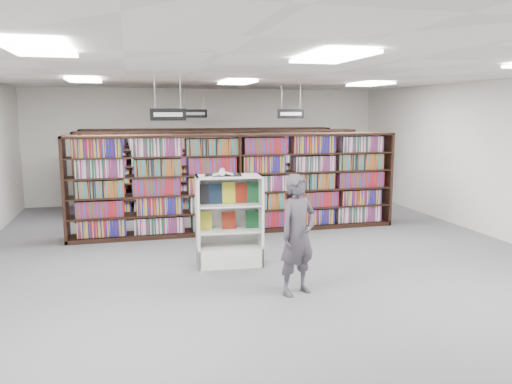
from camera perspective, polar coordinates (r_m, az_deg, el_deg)
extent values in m
plane|color=#55545A|center=(8.94, 0.65, -7.48)|extent=(12.00, 12.00, 0.00)
cube|color=silver|center=(8.59, 0.69, 13.43)|extent=(10.00, 12.00, 0.10)
cube|color=silver|center=(14.48, -5.46, 5.33)|extent=(10.00, 0.10, 3.20)
cube|color=silver|center=(11.01, 26.75, 3.18)|extent=(0.10, 12.00, 3.20)
cube|color=black|center=(10.62, -2.11, 0.98)|extent=(7.00, 0.60, 2.10)
cube|color=maroon|center=(10.62, -2.11, 0.98)|extent=(6.88, 0.42, 1.98)
cube|color=black|center=(12.56, -4.02, 2.24)|extent=(7.00, 0.60, 2.10)
cube|color=maroon|center=(12.56, -4.02, 2.24)|extent=(6.88, 0.42, 1.98)
cube|color=black|center=(14.23, -5.24, 3.04)|extent=(7.00, 0.60, 2.10)
cube|color=maroon|center=(14.23, -5.24, 3.04)|extent=(6.88, 0.42, 1.98)
cylinder|color=#B2B2B7|center=(9.30, -11.51, 11.14)|extent=(0.01, 0.01, 0.58)
cylinder|color=#B2B2B7|center=(9.33, -8.66, 11.21)|extent=(0.01, 0.01, 0.58)
cube|color=black|center=(9.30, -10.01, 8.72)|extent=(0.65, 0.02, 0.22)
cube|color=white|center=(9.29, -10.01, 8.72)|extent=(0.52, 0.00, 0.08)
cylinder|color=#B2B2B7|center=(11.80, 2.96, 10.85)|extent=(0.01, 0.01, 0.58)
cylinder|color=#B2B2B7|center=(11.95, 5.08, 10.81)|extent=(0.01, 0.01, 0.58)
cube|color=black|center=(11.87, 4.00, 8.90)|extent=(0.65, 0.02, 0.22)
cube|color=white|center=(11.86, 4.02, 8.90)|extent=(0.52, 0.00, 0.08)
cylinder|color=#B2B2B7|center=(13.36, -8.01, 10.58)|extent=(0.01, 0.01, 0.58)
cylinder|color=#B2B2B7|center=(13.42, -6.05, 10.61)|extent=(0.01, 0.01, 0.58)
cube|color=black|center=(13.39, -7.00, 8.89)|extent=(0.65, 0.02, 0.22)
cube|color=white|center=(13.37, -6.99, 8.89)|extent=(0.52, 0.00, 0.08)
cube|color=white|center=(5.37, -23.52, 14.82)|extent=(0.60, 1.20, 0.04)
cube|color=white|center=(5.75, 8.67, 15.04)|extent=(0.60, 1.20, 0.04)
cube|color=white|center=(10.33, -19.06, 12.00)|extent=(0.60, 1.20, 0.04)
cube|color=white|center=(10.53, -2.17, 12.43)|extent=(0.60, 1.20, 0.04)
cube|color=white|center=(11.53, 12.90, 11.92)|extent=(0.60, 1.20, 0.04)
cube|color=silver|center=(8.50, -3.04, -7.23)|extent=(1.12, 0.62, 0.33)
cube|color=silver|center=(8.30, -6.68, -3.40)|extent=(0.08, 0.55, 1.53)
cube|color=silver|center=(8.43, 0.47, -3.15)|extent=(0.08, 0.55, 1.53)
cube|color=silver|center=(8.60, -3.29, -2.92)|extent=(1.09, 0.10, 1.53)
cube|color=silver|center=(8.22, -3.12, 1.81)|extent=(1.12, 0.62, 0.03)
cube|color=silver|center=(8.39, -3.06, -4.37)|extent=(1.04, 0.57, 0.02)
cube|color=silver|center=(8.30, -3.09, -1.44)|extent=(1.04, 0.57, 0.02)
cube|color=black|center=(8.27, -6.07, -0.27)|extent=(0.22, 0.09, 0.33)
cube|color=#101F32|center=(8.29, -4.60, -0.23)|extent=(0.22, 0.09, 0.33)
cube|color=gold|center=(8.32, -3.14, -0.19)|extent=(0.22, 0.09, 0.33)
cube|color=maroon|center=(8.34, -1.70, -0.15)|extent=(0.22, 0.09, 0.33)
cube|color=#18512A|center=(8.38, -0.26, -0.10)|extent=(0.22, 0.09, 0.33)
cube|color=gold|center=(8.36, -5.88, -3.29)|extent=(0.24, 0.08, 0.31)
cube|color=maroon|center=(8.40, -3.12, -3.20)|extent=(0.24, 0.08, 0.31)
cube|color=#18512A|center=(8.46, -0.39, -3.10)|extent=(0.24, 0.08, 0.31)
cube|color=black|center=(8.22, -3.76, 1.97)|extent=(0.65, 0.45, 0.01)
cube|color=white|center=(8.20, -4.75, 2.00)|extent=(0.32, 0.36, 0.05)
cube|color=white|center=(8.25, -2.78, 2.07)|extent=(0.32, 0.36, 0.07)
cylinder|color=white|center=(8.21, -3.90, 2.32)|extent=(0.15, 0.32, 0.10)
imported|color=#433F48|center=(7.03, 4.79, -4.90)|extent=(0.74, 0.62, 1.71)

